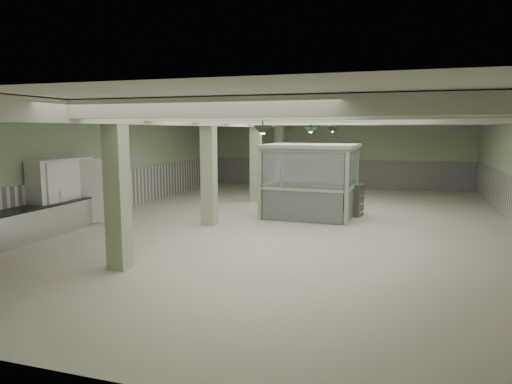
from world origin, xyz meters
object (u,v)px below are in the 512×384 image
(prep_counter, at_px, (60,215))
(guard_booth, at_px, (310,168))
(walkin_cooler, at_px, (64,194))
(filing_cabinet, at_px, (357,200))

(prep_counter, height_order, guard_booth, guard_booth)
(walkin_cooler, bearing_deg, guard_booth, 31.57)
(prep_counter, xyz_separation_m, guard_booth, (6.88, 4.57, 1.28))
(guard_booth, bearing_deg, walkin_cooler, -146.43)
(prep_counter, bearing_deg, filing_cabinet, 30.89)
(walkin_cooler, height_order, filing_cabinet, walkin_cooler)
(guard_booth, bearing_deg, prep_counter, -144.40)
(filing_cabinet, bearing_deg, guard_booth, -148.38)
(guard_booth, distance_m, filing_cabinet, 2.03)
(walkin_cooler, xyz_separation_m, guard_booth, (6.96, 4.28, 0.65))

